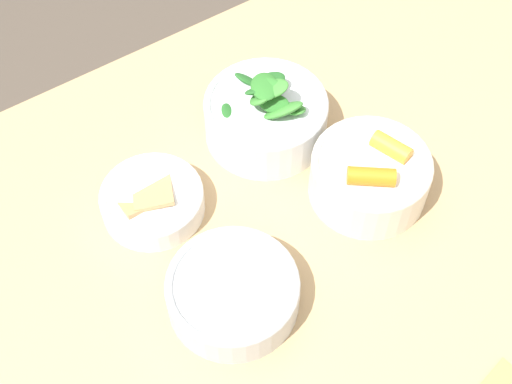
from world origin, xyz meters
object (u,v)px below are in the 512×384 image
(bowl_beans_hotdog, at_px, (233,292))
(bowl_cookies, at_px, (152,199))
(bowl_carrots, at_px, (370,175))
(bowl_greens, at_px, (266,115))

(bowl_beans_hotdog, relative_size, bowl_cookies, 1.18)
(bowl_carrots, relative_size, bowl_beans_hotdog, 0.99)
(bowl_greens, bearing_deg, bowl_beans_hotdog, 46.83)
(bowl_greens, xyz_separation_m, bowl_cookies, (0.19, 0.02, -0.02))
(bowl_beans_hotdog, bearing_deg, bowl_carrots, -171.35)
(bowl_carrots, height_order, bowl_greens, bowl_greens)
(bowl_beans_hotdog, height_order, bowl_cookies, bowl_beans_hotdog)
(bowl_carrots, bearing_deg, bowl_greens, -71.51)
(bowl_carrots, height_order, bowl_cookies, bowl_carrots)
(bowl_beans_hotdog, bearing_deg, bowl_cookies, -86.09)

